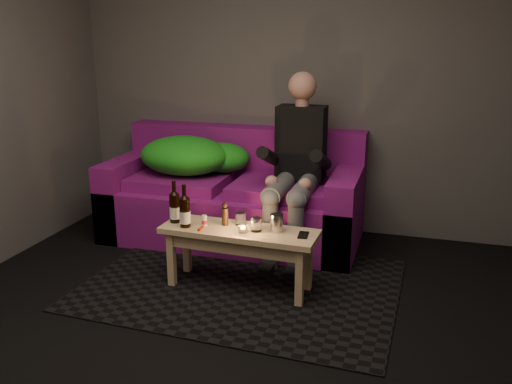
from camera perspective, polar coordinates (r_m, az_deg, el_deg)
floor at (r=3.13m, az=-5.39°, el=-16.95°), size 4.50×4.50×0.00m
room at (r=3.06m, az=-2.86°, el=14.96°), size 4.50×4.50×4.50m
rug at (r=3.90m, az=-1.50°, el=-9.66°), size 2.21×1.65×0.01m
sofa at (r=4.69m, az=-2.25°, el=-0.80°), size 2.14×0.96×0.92m
green_blanket at (r=4.73m, az=-6.81°, el=3.75°), size 0.94×0.64×0.32m
person at (r=4.27m, az=4.25°, el=3.12°), size 0.39×0.89×1.43m
coffee_table at (r=3.72m, az=-1.78°, el=-5.03°), size 1.09×0.38×0.44m
beer_bottle_a at (r=3.82m, az=-8.55°, el=-1.58°), size 0.08×0.08×0.30m
beer_bottle_b at (r=3.72m, az=-7.50°, el=-2.05°), size 0.08×0.08×0.30m
salt_shaker at (r=3.75m, az=-5.45°, el=-2.99°), size 0.05×0.05×0.08m
pepper_mill at (r=3.74m, az=-3.28°, el=-2.59°), size 0.05×0.05×0.12m
tumbler_back at (r=3.75m, az=-1.65°, el=-2.84°), size 0.09×0.09×0.09m
tealight at (r=3.61m, az=-1.38°, el=-3.95°), size 0.06×0.06×0.05m
tumbler_front at (r=3.63m, az=0.04°, el=-3.44°), size 0.09×0.09×0.09m
steel_cup at (r=3.62m, az=2.20°, el=-3.27°), size 0.09×0.09×0.12m
smartphone at (r=3.58m, az=5.00°, el=-4.53°), size 0.07×0.13×0.01m
red_lighter at (r=3.69m, az=-5.82°, el=-3.87°), size 0.02×0.07×0.01m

